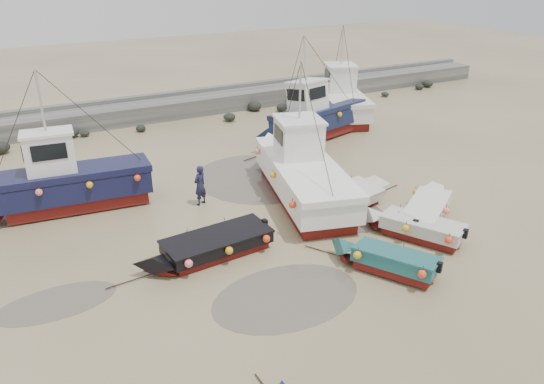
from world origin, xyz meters
The scene contains 16 objects.
ground centered at (0.00, 0.00, 0.00)m, with size 120.00×120.00×0.00m, color tan.
seawall centered at (0.05, 21.99, 0.63)m, with size 60.00×4.92×1.50m.
puddle_a centered at (-1.66, -0.56, 0.00)m, with size 5.28×5.28×0.01m, color #5C5248.
puddle_b centered at (3.84, 3.42, 0.00)m, with size 3.17×3.17×0.01m, color #5C5248.
puddle_c centered at (-8.53, 2.76, 0.00)m, with size 3.94×3.94×0.01m, color #5C5248.
puddle_d centered at (2.19, 9.19, 0.00)m, with size 6.27×6.27×0.01m, color #5C5248.
dinghy_2 centered at (2.27, -0.88, 0.56)m, with size 3.19×4.80×1.43m.
dinghy_3 centered at (6.68, 1.55, 0.55)m, with size 5.29×3.86×1.43m.
dinghy_4 centered at (-2.97, 3.05, 0.54)m, with size 6.55×2.34×1.43m.
dinghy_5 centered at (4.35, 4.09, 0.55)m, with size 5.73×2.53×1.43m.
dinghy_6 centered at (4.93, 0.58, 0.56)m, with size 3.21×5.11×1.43m.
cabin_boat_0 centered at (-7.09, 9.95, 1.36)m, with size 9.63×3.31×6.22m.
cabin_boat_1 centered at (3.01, 6.28, 1.30)m, with size 5.04×11.35×6.22m.
cabin_boat_2 centered at (8.12, 13.07, 1.36)m, with size 9.60×4.33×6.22m.
cabin_boat_3 centered at (12.29, 16.23, 1.36)m, with size 5.17×9.30×6.22m.
person centered at (-1.52, 7.55, 0.00)m, with size 0.69×0.45×1.89m, color #191A35.
Camera 1 is at (-9.15, -13.36, 10.57)m, focal length 35.00 mm.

